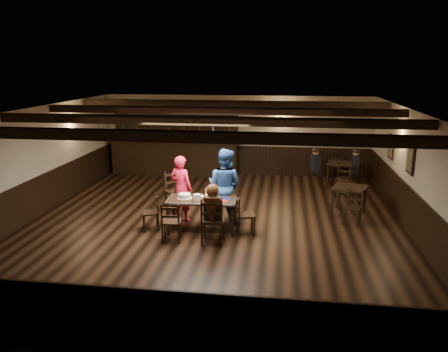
# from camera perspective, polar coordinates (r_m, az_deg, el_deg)

# --- Properties ---
(ground) EXTENTS (10.00, 10.00, 0.00)m
(ground) POSITION_cam_1_polar(r_m,az_deg,el_deg) (10.52, -1.28, -6.28)
(ground) COLOR black
(ground) RESTS_ON ground
(room_shell) EXTENTS (9.02, 10.02, 2.71)m
(room_shell) POSITION_cam_1_polar(r_m,az_deg,el_deg) (10.07, -1.25, 3.12)
(room_shell) COLOR beige
(room_shell) RESTS_ON ground
(dining_table) EXTENTS (1.59, 0.84, 0.75)m
(dining_table) POSITION_cam_1_polar(r_m,az_deg,el_deg) (9.94, -2.91, -3.46)
(dining_table) COLOR black
(dining_table) RESTS_ON ground
(chair_near_left) EXTENTS (0.45, 0.44, 0.88)m
(chair_near_left) POSITION_cam_1_polar(r_m,az_deg,el_deg) (9.37, -6.95, -5.69)
(chair_near_left) COLOR black
(chair_near_left) RESTS_ON ground
(chair_near_right) EXTENTS (0.49, 0.47, 1.03)m
(chair_near_right) POSITION_cam_1_polar(r_m,az_deg,el_deg) (9.16, -1.55, -5.47)
(chair_near_right) COLOR black
(chair_near_right) RESTS_ON ground
(chair_end_left) EXTENTS (0.48, 0.49, 0.82)m
(chair_end_left) POSITION_cam_1_polar(r_m,az_deg,el_deg) (10.18, -9.20, -4.31)
(chair_end_left) COLOR black
(chair_end_left) RESTS_ON ground
(chair_end_right) EXTENTS (0.48, 0.50, 0.89)m
(chair_end_right) POSITION_cam_1_polar(r_m,az_deg,el_deg) (9.76, 2.40, -4.70)
(chair_end_right) COLOR black
(chair_end_right) RESTS_ON ground
(chair_far_pushed) EXTENTS (0.67, 0.67, 1.03)m
(chair_far_pushed) POSITION_cam_1_polar(r_m,az_deg,el_deg) (11.42, -6.49, -1.50)
(chair_far_pushed) COLOR black
(chair_far_pushed) RESTS_ON ground
(woman_pink) EXTENTS (0.69, 0.57, 1.61)m
(woman_pink) POSITION_cam_1_polar(r_m,az_deg,el_deg) (10.60, -5.62, -1.61)
(woman_pink) COLOR #FD254D
(woman_pink) RESTS_ON ground
(man_blue) EXTENTS (1.06, 0.95, 1.80)m
(man_blue) POSITION_cam_1_polar(r_m,az_deg,el_deg) (10.41, 0.08, -1.28)
(man_blue) COLOR navy
(man_blue) RESTS_ON ground
(seated_person) EXTENTS (0.36, 0.54, 0.88)m
(seated_person) POSITION_cam_1_polar(r_m,az_deg,el_deg) (9.14, -1.50, -3.81)
(seated_person) COLOR black
(seated_person) RESTS_ON ground
(cake) EXTENTS (0.34, 0.34, 0.11)m
(cake) POSITION_cam_1_polar(r_m,az_deg,el_deg) (9.99, -5.17, -2.64)
(cake) COLOR white
(cake) RESTS_ON dining_table
(plate_stack_a) EXTENTS (0.15, 0.15, 0.14)m
(plate_stack_a) POSITION_cam_1_polar(r_m,az_deg,el_deg) (9.82, -3.53, -2.76)
(plate_stack_a) COLOR white
(plate_stack_a) RESTS_ON dining_table
(plate_stack_b) EXTENTS (0.18, 0.18, 0.22)m
(plate_stack_b) POSITION_cam_1_polar(r_m,az_deg,el_deg) (9.94, -1.89, -2.29)
(plate_stack_b) COLOR white
(plate_stack_b) RESTS_ON dining_table
(tea_light) EXTENTS (0.05, 0.05, 0.06)m
(tea_light) POSITION_cam_1_polar(r_m,az_deg,el_deg) (9.99, -2.87, -2.72)
(tea_light) COLOR #A5A8AD
(tea_light) RESTS_ON dining_table
(salt_shaker) EXTENTS (0.04, 0.04, 0.10)m
(salt_shaker) POSITION_cam_1_polar(r_m,az_deg,el_deg) (9.79, -0.82, -2.91)
(salt_shaker) COLOR silver
(salt_shaker) RESTS_ON dining_table
(pepper_shaker) EXTENTS (0.04, 0.04, 0.10)m
(pepper_shaker) POSITION_cam_1_polar(r_m,az_deg,el_deg) (9.74, -0.28, -3.00)
(pepper_shaker) COLOR #A5A8AD
(pepper_shaker) RESTS_ON dining_table
(drink_glass) EXTENTS (0.06, 0.06, 0.10)m
(drink_glass) POSITION_cam_1_polar(r_m,az_deg,el_deg) (9.99, -1.16, -2.55)
(drink_glass) COLOR silver
(drink_glass) RESTS_ON dining_table
(menu_red) EXTENTS (0.28, 0.20, 0.00)m
(menu_red) POSITION_cam_1_polar(r_m,az_deg,el_deg) (9.76, -0.34, -3.25)
(menu_red) COLOR maroon
(menu_red) RESTS_ON dining_table
(menu_blue) EXTENTS (0.33, 0.31, 0.00)m
(menu_blue) POSITION_cam_1_polar(r_m,az_deg,el_deg) (9.97, 0.10, -2.87)
(menu_blue) COLOR #0E0F4A
(menu_blue) RESTS_ON dining_table
(bar_counter) EXTENTS (4.51, 0.70, 2.20)m
(bar_counter) POSITION_cam_1_polar(r_m,az_deg,el_deg) (15.19, -6.40, 2.98)
(bar_counter) COLOR black
(bar_counter) RESTS_ON ground
(back_table_a) EXTENTS (1.01, 1.01, 0.75)m
(back_table_a) POSITION_cam_1_polar(r_m,az_deg,el_deg) (11.34, 16.08, -1.87)
(back_table_a) COLOR black
(back_table_a) RESTS_ON ground
(back_table_b) EXTENTS (0.99, 0.99, 0.75)m
(back_table_b) POSITION_cam_1_polar(r_m,az_deg,el_deg) (14.01, 15.02, 1.27)
(back_table_b) COLOR black
(back_table_b) RESTS_ON ground
(bg_patron_left) EXTENTS (0.32, 0.40, 0.73)m
(bg_patron_left) POSITION_cam_1_polar(r_m,az_deg,el_deg) (13.89, 11.84, 2.12)
(bg_patron_left) COLOR black
(bg_patron_left) RESTS_ON ground
(bg_patron_right) EXTENTS (0.29, 0.41, 0.77)m
(bg_patron_right) POSITION_cam_1_polar(r_m,az_deg,el_deg) (13.94, 16.80, 1.94)
(bg_patron_right) COLOR black
(bg_patron_right) RESTS_ON ground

